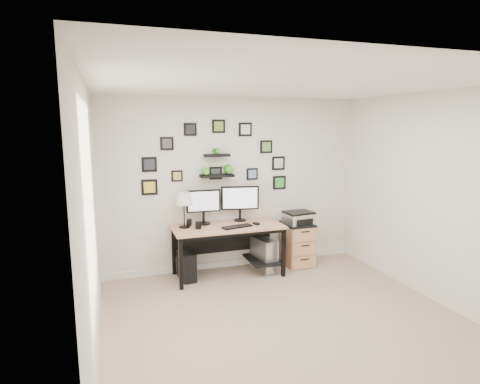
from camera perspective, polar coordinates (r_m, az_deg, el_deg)
name	(u,v)px	position (r m, az deg, el deg)	size (l,w,h in m)	color
room	(235,262)	(6.41, -0.73, -9.98)	(4.00, 4.00, 4.00)	tan
desk	(230,233)	(5.89, -1.48, -5.88)	(1.60, 0.70, 0.75)	tan
monitor_left	(203,204)	(5.86, -5.22, -1.75)	(0.50, 0.21, 0.51)	black
monitor_right	(240,200)	(6.04, 0.00, -1.20)	(0.57, 0.22, 0.53)	black
keyboard	(237,227)	(5.73, -0.42, -4.94)	(0.44, 0.14, 0.02)	black
mouse	(256,224)	(5.88, 2.34, -4.51)	(0.06, 0.10, 0.03)	black
table_lamp	(184,199)	(5.69, -7.99, -1.04)	(0.25, 0.25, 0.51)	black
mug	(198,225)	(5.67, -5.93, -4.73)	(0.09, 0.09, 0.10)	black
pen_cup	(189,222)	(5.85, -7.25, -4.32)	(0.08, 0.08, 0.10)	black
pc_tower_black	(187,265)	(5.88, -7.60, -10.31)	(0.18, 0.41, 0.41)	black
pc_tower_grey	(264,254)	(6.19, 3.44, -8.80)	(0.29, 0.53, 0.49)	gray
file_cabinet	(297,244)	(6.43, 8.13, -7.33)	(0.43, 0.53, 0.67)	tan
printer	(299,218)	(6.30, 8.36, -3.63)	(0.46, 0.38, 0.19)	silver
wall_decor	(218,162)	(5.93, -3.16, 4.35)	(2.24, 0.18, 1.09)	black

